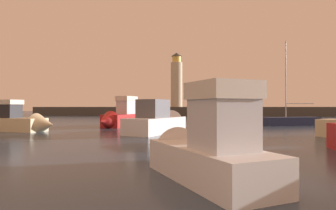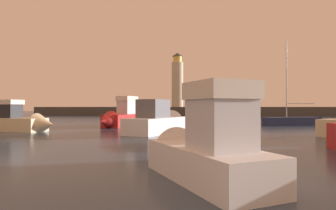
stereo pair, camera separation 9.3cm
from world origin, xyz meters
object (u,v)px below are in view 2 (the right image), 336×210
at_px(motorboat_6, 122,117).
at_px(lighthouse, 177,81).
at_px(sailboat_moored, 292,121).
at_px(motorboat_2, 163,122).
at_px(motorboat_0, 195,149).
at_px(motorboat_1, 22,121).

bearing_deg(motorboat_6, lighthouse, 86.12).
bearing_deg(sailboat_moored, motorboat_2, -142.73).
relative_size(motorboat_6, sailboat_moored, 0.85).
height_order(motorboat_0, sailboat_moored, sailboat_moored).
height_order(motorboat_1, motorboat_6, motorboat_6).
bearing_deg(motorboat_6, motorboat_1, -135.31).
bearing_deg(lighthouse, motorboat_1, -101.70).
distance_m(lighthouse, motorboat_6, 42.58).
bearing_deg(motorboat_2, sailboat_moored, 37.27).
bearing_deg(motorboat_1, motorboat_0, -43.35).
height_order(lighthouse, motorboat_0, lighthouse).
bearing_deg(lighthouse, motorboat_0, -84.73).
xyz_separation_m(motorboat_0, motorboat_2, (-3.22, 16.00, 0.06)).
xyz_separation_m(motorboat_2, sailboat_moored, (14.20, 10.81, -0.37)).
distance_m(motorboat_2, sailboat_moored, 17.85).
distance_m(lighthouse, motorboat_2, 48.91).
height_order(motorboat_1, motorboat_2, motorboat_1).
xyz_separation_m(motorboat_1, motorboat_2, (12.85, 0.83, 0.01)).
height_order(motorboat_6, sailboat_moored, sailboat_moored).
distance_m(lighthouse, motorboat_0, 64.96).
relative_size(motorboat_1, motorboat_6, 0.89).
relative_size(motorboat_0, motorboat_1, 0.85).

